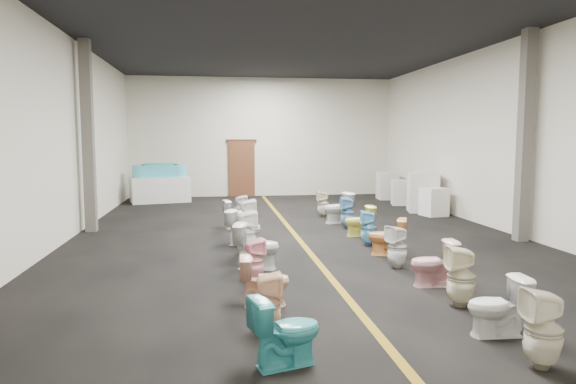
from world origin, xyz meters
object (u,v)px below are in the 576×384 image
Objects in this scene: bathtub at (160,171)px; toilet_right_6 at (369,228)px; toilet_right_9 at (338,208)px; toilet_right_10 at (323,204)px; toilet_left_5 at (246,233)px; appliance_crate_b at (423,192)px; toilet_left_2 at (265,281)px; appliance_crate_c at (403,192)px; toilet_right_3 at (433,263)px; toilet_left_9 at (240,209)px; toilet_right_2 at (461,277)px; appliance_crate_a at (434,202)px; toilet_left_6 at (244,228)px; toilet_left_3 at (254,261)px; appliance_crate_d at (387,186)px; toilet_right_5 at (387,237)px; toilet_left_8 at (238,214)px; toilet_right_0 at (543,329)px; toilet_left_0 at (286,331)px; toilet_left_1 at (267,303)px; toilet_right_8 at (348,213)px; toilet_left_7 at (247,218)px; toilet_right_7 at (359,221)px; toilet_right_1 at (498,306)px; toilet_right_4 at (397,247)px; display_table at (160,190)px; toilet_left_4 at (257,246)px.

bathtub is 2.53× the size of toilet_right_6.
toilet_right_9 reaches higher than toilet_right_10.
appliance_crate_b is at bearing -60.33° from toilet_left_5.
appliance_crate_c is at bearing -26.45° from toilet_left_2.
toilet_left_2 is at bearing -25.72° from toilet_right_6.
toilet_left_9 is at bearing -154.67° from toilet_right_3.
toilet_right_3 is at bearing -175.82° from toilet_right_2.
toilet_left_5 reaches higher than appliance_crate_a.
toilet_left_2 is at bearing -17.32° from toilet_right_10.
toilet_left_6 is (-0.06, 3.89, 0.03)m from toilet_left_2.
appliance_crate_d is at bearing -43.59° from toilet_left_3.
toilet_right_5 is at bearing -118.77° from appliance_crate_b.
appliance_crate_d reaches higher than toilet_left_2.
appliance_crate_a is 1.14× the size of toilet_left_8.
toilet_right_0 is at bearing -157.58° from toilet_left_3.
toilet_left_0 is at bearing -112.94° from appliance_crate_d.
toilet_right_8 is (2.66, 6.52, 0.04)m from toilet_left_1.
appliance_crate_a reaches higher than toilet_right_8.
toilet_left_7 is (0.13, 3.79, 0.08)m from toilet_left_3.
bathtub is at bearing 156.47° from appliance_crate_b.
toilet_left_2 is at bearing 169.50° from toilet_left_5.
appliance_crate_a is at bearing -74.82° from toilet_left_7.
toilet_right_8 is (5.12, -6.02, -0.68)m from bathtub.
toilet_right_7 is at bearing -113.88° from appliance_crate_d.
appliance_crate_b is 5.47m from toilet_right_6.
toilet_left_9 reaches higher than toilet_left_8.
toilet_right_8 is at bearing -150.53° from appliance_crate_a.
toilet_right_9 reaches higher than toilet_right_5.
toilet_left_5 is (-0.01, 4.00, 0.08)m from toilet_left_1.
appliance_crate_c is 7.70m from toilet_right_5.
appliance_crate_a reaches higher than toilet_left_6.
bathtub reaches higher than toilet_left_8.
bathtub is 1.90× the size of appliance_crate_d.
toilet_left_9 is 8.72m from toilet_right_1.
toilet_right_3 is 2.97m from toilet_right_6.
bathtub is 6.15m from toilet_left_8.
toilet_right_0 is at bearing 9.51° from toilet_right_6.
toilet_right_4 is (-3.13, -5.58, -0.03)m from appliance_crate_a.
toilet_right_5 is at bearing 15.28° from toilet_right_6.
toilet_right_5 is at bearing -112.79° from appliance_crate_c.
toilet_left_0 is 1.06× the size of toilet_left_2.
display_table reaches higher than toilet_right_0.
toilet_left_5 reaches higher than toilet_right_3.
toilet_left_3 is at bearing -82.69° from bathtub.
toilet_left_5 is at bearing 170.30° from toilet_left_8.
toilet_right_2 is (2.50, -2.38, 0.02)m from toilet_left_4.
toilet_left_6 is at bearing 165.45° from toilet_left_7.
toilet_right_3 is 1.12m from toilet_right_4.
appliance_crate_b reaches higher than toilet_right_0.
toilet_left_3 is 4.86m from toilet_left_8.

